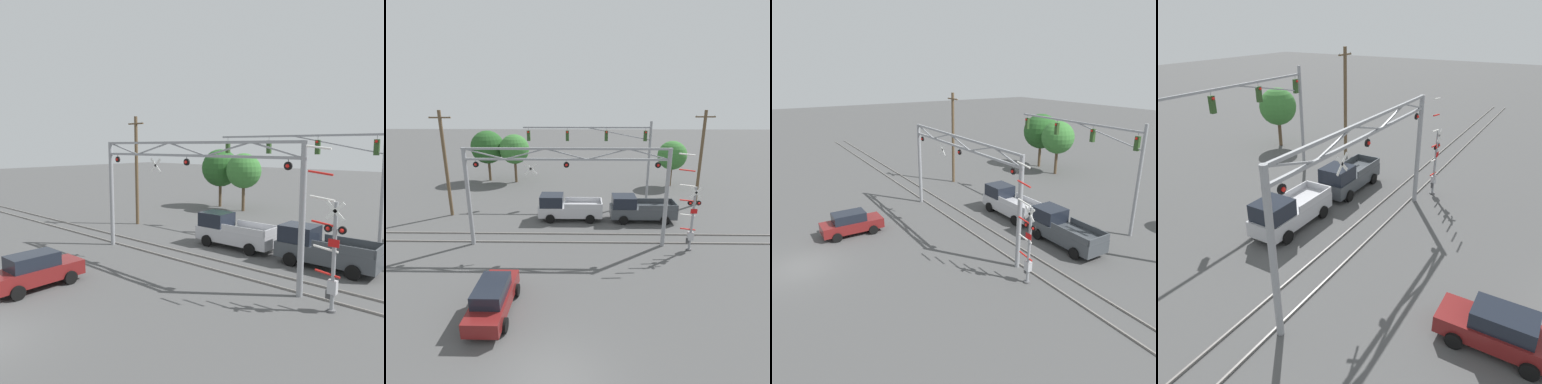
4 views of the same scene
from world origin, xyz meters
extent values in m
cube|color=gray|center=(0.00, 11.49, 0.05)|extent=(80.00, 0.08, 0.10)
cube|color=gray|center=(0.00, 12.93, 0.05)|extent=(80.00, 0.08, 0.10)
cylinder|color=gray|center=(-6.78, 11.21, 3.49)|extent=(0.28, 0.28, 6.97)
cylinder|color=gray|center=(6.78, 11.21, 3.49)|extent=(0.28, 0.28, 6.97)
cube|color=gray|center=(0.00, 11.21, 6.20)|extent=(13.84, 0.14, 0.14)
cube|color=gray|center=(0.00, 11.21, 6.90)|extent=(13.84, 0.14, 0.14)
cube|color=gray|center=(-5.42, 11.21, 6.55)|extent=(2.73, 0.08, 0.78)
cube|color=gray|center=(-2.71, 11.21, 6.55)|extent=(2.73, 0.08, 0.78)
cube|color=gray|center=(0.00, 11.21, 6.55)|extent=(2.73, 0.08, 0.78)
cube|color=gray|center=(2.71, 11.21, 6.55)|extent=(2.73, 0.08, 0.78)
cube|color=gray|center=(5.42, 11.21, 6.55)|extent=(2.73, 0.08, 0.78)
cylinder|color=black|center=(-6.04, 11.21, 5.84)|extent=(0.38, 0.10, 0.38)
sphere|color=red|center=(-6.04, 11.14, 5.84)|extent=(0.18, 0.18, 0.18)
cylinder|color=gray|center=(-6.04, 11.21, 6.08)|extent=(0.04, 0.04, 0.10)
cylinder|color=black|center=(0.00, 11.21, 5.84)|extent=(0.38, 0.10, 0.38)
sphere|color=red|center=(0.00, 11.14, 5.84)|extent=(0.18, 0.18, 0.18)
cylinder|color=gray|center=(0.00, 11.21, 6.08)|extent=(0.04, 0.04, 0.10)
cylinder|color=black|center=(6.04, 11.21, 5.84)|extent=(0.38, 0.10, 0.38)
sphere|color=red|center=(6.04, 11.14, 5.84)|extent=(0.18, 0.18, 0.18)
cylinder|color=gray|center=(6.04, 11.21, 6.08)|extent=(0.04, 0.04, 0.10)
cube|color=white|center=(-2.37, 11.11, 5.58)|extent=(0.88, 0.03, 0.88)
cube|color=white|center=(-2.37, 11.11, 5.58)|extent=(0.88, 0.03, 0.88)
cylinder|color=black|center=(-2.37, 11.09, 5.58)|extent=(0.04, 0.04, 0.02)
cylinder|color=gray|center=(8.47, 10.57, 2.27)|extent=(0.16, 0.16, 4.54)
cylinder|color=#59595B|center=(8.47, 10.57, 0.05)|extent=(0.35, 0.35, 0.10)
cube|color=white|center=(8.47, 10.46, 4.19)|extent=(0.78, 0.03, 0.78)
cube|color=white|center=(8.47, 10.46, 4.19)|extent=(0.78, 0.03, 0.78)
cylinder|color=black|center=(8.47, 10.44, 4.19)|extent=(0.04, 0.04, 0.02)
cylinder|color=black|center=(8.19, 10.57, 3.44)|extent=(0.32, 0.09, 0.32)
sphere|color=red|center=(8.19, 10.51, 3.44)|extent=(0.16, 0.16, 0.16)
cylinder|color=black|center=(8.75, 10.57, 3.44)|extent=(0.32, 0.09, 0.32)
sphere|color=red|center=(8.75, 10.51, 3.44)|extent=(0.16, 0.16, 0.16)
cube|color=gray|center=(8.47, 10.57, 3.44)|extent=(0.64, 0.06, 0.06)
cube|color=red|center=(8.47, 10.47, 2.89)|extent=(0.44, 0.02, 0.32)
cube|color=#B2B2B7|center=(8.47, 10.57, 1.05)|extent=(0.36, 0.28, 0.56)
cylinder|color=red|center=(8.23, 10.57, 1.56)|extent=(1.03, 0.09, 0.20)
cylinder|color=white|center=(8.11, 10.57, 2.58)|extent=(1.03, 0.09, 0.20)
cylinder|color=red|center=(8.00, 10.57, 3.60)|extent=(1.03, 0.09, 0.20)
cylinder|color=white|center=(7.88, 10.57, 4.63)|extent=(1.03, 0.09, 0.20)
cylinder|color=red|center=(7.77, 10.57, 5.65)|extent=(1.03, 0.09, 0.20)
cylinder|color=white|center=(7.65, 10.57, 6.67)|extent=(1.03, 0.09, 0.20)
cube|color=#3F3F42|center=(8.32, 10.57, 0.70)|extent=(0.24, 0.12, 0.36)
cylinder|color=gray|center=(7.58, 21.00, 4.01)|extent=(0.24, 0.24, 8.02)
cube|color=gray|center=(1.44, 21.00, 7.42)|extent=(12.28, 0.14, 0.14)
cube|color=gray|center=(4.51, 21.00, 6.82)|extent=(6.15, 0.08, 1.28)
cylinder|color=gray|center=(-4.20, 21.00, 7.27)|extent=(0.04, 0.04, 0.30)
cube|color=#28471E|center=(-4.20, 21.00, 6.63)|extent=(0.30, 0.26, 0.99)
sphere|color=red|center=(-4.20, 20.83, 6.99)|extent=(0.18, 0.18, 0.18)
cylinder|color=gray|center=(-0.44, 21.00, 7.27)|extent=(0.04, 0.04, 0.30)
cube|color=#28471E|center=(-0.44, 21.00, 6.63)|extent=(0.30, 0.26, 0.99)
sphere|color=red|center=(-0.44, 20.83, 6.99)|extent=(0.18, 0.18, 0.18)
cylinder|color=gray|center=(3.32, 21.00, 7.27)|extent=(0.04, 0.04, 0.30)
cube|color=#28471E|center=(3.32, 21.00, 6.63)|extent=(0.30, 0.26, 0.99)
sphere|color=red|center=(3.32, 20.83, 6.99)|extent=(0.18, 0.18, 0.18)
cylinder|color=gray|center=(7.08, 21.00, 7.27)|extent=(0.04, 0.04, 0.30)
cube|color=#28471E|center=(7.08, 21.00, 6.63)|extent=(0.30, 0.26, 0.99)
sphere|color=red|center=(7.08, 20.83, 6.99)|extent=(0.18, 0.18, 0.18)
cube|color=#B7B7BC|center=(0.03, 16.06, 0.82)|extent=(5.42, 1.92, 0.88)
cube|color=black|center=(-1.57, 16.06, 1.74)|extent=(1.92, 1.77, 0.95)
cube|color=#B7B7BC|center=(1.09, 15.14, 1.48)|extent=(3.10, 0.08, 0.43)
cube|color=#B7B7BC|center=(1.09, 16.99, 1.48)|extent=(3.10, 0.08, 0.43)
cube|color=#B7B7BC|center=(2.69, 16.06, 1.48)|extent=(0.10, 1.84, 0.43)
cylinder|color=black|center=(-1.65, 15.09, 0.39)|extent=(0.77, 0.24, 0.77)
cylinder|color=black|center=(-1.65, 17.04, 0.39)|extent=(0.77, 0.24, 0.77)
cylinder|color=black|center=(1.71, 15.09, 0.39)|extent=(0.77, 0.24, 0.77)
cylinder|color=black|center=(1.71, 17.04, 0.39)|extent=(0.77, 0.24, 0.77)
cube|color=#3D4247|center=(6.20, 15.87, 0.82)|extent=(5.51, 1.92, 0.88)
cube|color=black|center=(4.57, 15.87, 1.74)|extent=(1.95, 1.77, 0.95)
cube|color=#3D4247|center=(7.28, 14.95, 1.48)|extent=(3.16, 0.08, 0.43)
cube|color=#3D4247|center=(7.28, 16.79, 1.48)|extent=(3.16, 0.08, 0.43)
cube|color=#3D4247|center=(8.90, 15.87, 1.48)|extent=(0.10, 1.84, 0.43)
cylinder|color=black|center=(4.49, 14.90, 0.39)|extent=(0.77, 0.24, 0.77)
cylinder|color=black|center=(4.49, 16.84, 0.39)|extent=(0.77, 0.24, 0.77)
cylinder|color=black|center=(7.91, 14.90, 0.39)|extent=(0.77, 0.24, 0.77)
cylinder|color=black|center=(7.91, 16.84, 0.39)|extent=(0.77, 0.24, 0.77)
cube|color=maroon|center=(-3.19, 4.02, 0.68)|extent=(1.61, 4.30, 0.71)
cube|color=black|center=(-3.19, 3.84, 1.36)|extent=(1.37, 2.23, 0.65)
cylinder|color=black|center=(-4.01, 5.30, 0.33)|extent=(0.24, 0.66, 0.66)
cylinder|color=black|center=(-2.37, 5.30, 0.33)|extent=(0.24, 0.66, 0.66)
cylinder|color=black|center=(-4.01, 2.73, 0.33)|extent=(0.24, 0.66, 0.66)
cylinder|color=black|center=(-2.37, 2.73, 0.33)|extent=(0.24, 0.66, 0.66)
cylinder|color=brown|center=(-10.70, 16.82, 4.58)|extent=(0.28, 0.28, 9.16)
cube|color=brown|center=(-10.70, 16.82, 8.56)|extent=(1.80, 0.12, 0.12)
cylinder|color=silver|center=(-11.52, 16.82, 8.66)|extent=(0.08, 0.08, 0.12)
cylinder|color=silver|center=(-9.88, 16.82, 8.66)|extent=(0.08, 0.08, 0.12)
cylinder|color=brown|center=(-7.35, 28.26, 1.46)|extent=(0.32, 0.32, 2.91)
sphere|color=#387533|center=(-7.35, 28.26, 4.17)|extent=(3.60, 3.60, 3.60)
cylinder|color=brown|center=(-10.87, 29.00, 1.43)|extent=(0.32, 0.32, 2.87)
sphere|color=#265623|center=(-10.87, 29.00, 4.30)|extent=(4.10, 4.10, 4.10)
camera|label=1|loc=(13.67, -4.14, 6.74)|focal=35.00mm
camera|label=2|loc=(1.11, -8.21, 9.94)|focal=28.00mm
camera|label=3|loc=(22.30, -2.07, 11.54)|focal=35.00mm
camera|label=4|loc=(-14.68, 3.34, 11.04)|focal=35.00mm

